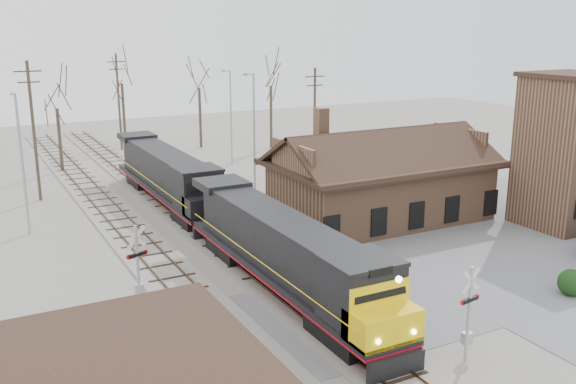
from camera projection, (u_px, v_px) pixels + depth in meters
name	position (u px, v px, depth m)	size (l,w,h in m)	color
ground	(320.00, 321.00, 29.70)	(140.00, 140.00, 0.00)	gray
road	(320.00, 321.00, 29.70)	(60.00, 9.00, 0.03)	slate
parking_lot	(529.00, 238.00, 41.28)	(22.00, 26.00, 0.03)	slate
track_main	(205.00, 231.00, 42.50)	(3.40, 90.00, 0.24)	gray
track_siding	(138.00, 241.00, 40.46)	(3.40, 90.00, 0.24)	gray
depot	(380.00, 186.00, 44.79)	(15.20, 9.31, 7.90)	#865E45
signal_tower	(571.00, 152.00, 42.84)	(6.00, 5.40, 10.30)	brown
locomotive_lead	(288.00, 255.00, 31.85)	(2.82, 18.92, 4.20)	black
locomotive_trailing	(169.00, 177.00, 48.25)	(2.82, 18.92, 3.97)	black
crossbuck_near	(469.00, 316.00, 25.93)	(1.14, 0.30, 4.00)	#A5A8AD
crossbuck_far	(138.00, 270.00, 30.68)	(1.15, 0.46, 4.17)	#A5A8AD
hedge_a	(571.00, 283.00, 32.37)	(1.37, 1.37, 1.37)	black
streetlight_a	(21.00, 157.00, 40.92)	(0.25, 2.04, 9.18)	#A5A8AD
streetlight_b	(253.00, 128.00, 50.92)	(0.25, 2.04, 9.62)	#A5A8AD
streetlight_c	(230.00, 112.00, 62.33)	(0.25, 2.04, 9.08)	#A5A8AD
utility_pole_a	(34.00, 129.00, 48.68)	(2.00, 0.24, 10.75)	#382D23
utility_pole_b	(119.00, 100.00, 69.10)	(2.00, 0.24, 10.29)	#382D23
utility_pole_c	(315.00, 117.00, 59.52)	(2.00, 0.24, 9.51)	#382D23
tree_b	(56.00, 98.00, 58.49)	(3.91, 3.91, 9.57)	#382D23
tree_c	(121.00, 74.00, 72.46)	(4.54, 4.54, 11.13)	#382D23
tree_d	(199.00, 78.00, 69.80)	(4.38, 4.38, 10.74)	#382D23
tree_e	(271.00, 75.00, 69.57)	(4.56, 4.56, 11.18)	#382D23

